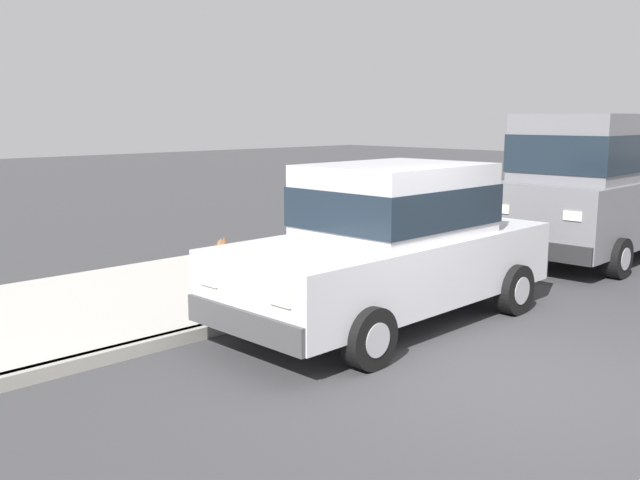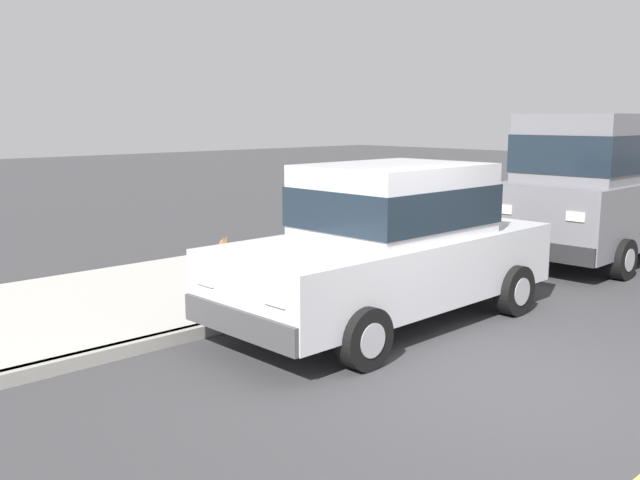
{
  "view_description": "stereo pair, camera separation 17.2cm",
  "coord_description": "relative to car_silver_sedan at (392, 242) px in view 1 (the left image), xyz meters",
  "views": [
    {
      "loc": [
        3.2,
        -5.69,
        2.47
      ],
      "look_at": [
        -3.39,
        0.72,
        0.85
      ],
      "focal_mm": 39.3,
      "sensor_mm": 36.0,
      "label": 1
    },
    {
      "loc": [
        3.32,
        -5.57,
        2.47
      ],
      "look_at": [
        -3.39,
        0.72,
        0.85
      ],
      "focal_mm": 39.3,
      "sensor_mm": 36.0,
      "label": 2
    }
  ],
  "objects": [
    {
      "name": "sidewalk",
      "position": [
        -2.86,
        -0.7,
        -0.91
      ],
      "size": [
        3.6,
        64.0,
        0.14
      ],
      "primitive_type": "cube",
      "color": "#A8A59E",
      "rests_on": "ground"
    },
    {
      "name": "dog_brown",
      "position": [
        -3.2,
        0.07,
        -0.55
      ],
      "size": [
        0.71,
        0.4,
        0.49
      ],
      "color": "brown",
      "rests_on": "sidewalk"
    },
    {
      "name": "curb",
      "position": [
        -1.06,
        -0.7,
        -0.91
      ],
      "size": [
        0.16,
        64.0,
        0.14
      ],
      "primitive_type": "cube",
      "color": "gray",
      "rests_on": "ground"
    },
    {
      "name": "ground_plane",
      "position": [
        2.14,
        -0.7,
        -0.98
      ],
      "size": [
        80.0,
        80.0,
        0.0
      ],
      "primitive_type": "plane",
      "color": "#38383A"
    },
    {
      "name": "car_grey_van",
      "position": [
        -0.03,
        5.76,
        0.41
      ],
      "size": [
        2.23,
        4.95,
        2.52
      ],
      "color": "slate",
      "rests_on": "ground"
    },
    {
      "name": "car_silver_sedan",
      "position": [
        0.0,
        0.0,
        0.0
      ],
      "size": [
        2.09,
        4.63,
        1.92
      ],
      "color": "#BCBCC1",
      "rests_on": "ground"
    }
  ]
}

